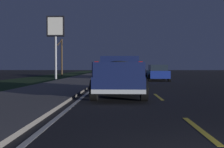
{
  "coord_description": "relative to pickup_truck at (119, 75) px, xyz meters",
  "views": [
    {
      "loc": [
        -2.32,
        1.73,
        1.36
      ],
      "look_at": [
        12.43,
        2.2,
        0.93
      ],
      "focal_mm": 40.4,
      "sensor_mm": 36.0,
      "label": 1
    }
  ],
  "objects": [
    {
      "name": "ground",
      "position": [
        17.46,
        -1.75,
        -0.98
      ],
      "size": [
        144.0,
        144.0,
        0.0
      ],
      "primitive_type": "plane",
      "color": "black"
    },
    {
      "name": "sidewalk_shoulder",
      "position": [
        17.46,
        3.95,
        -0.92
      ],
      "size": [
        108.0,
        4.0,
        0.12
      ],
      "primitive_type": "cube",
      "color": "slate",
      "rests_on": "ground"
    },
    {
      "name": "grass_verge",
      "position": [
        17.46,
        8.95,
        -0.98
      ],
      "size": [
        108.0,
        6.0,
        0.01
      ],
      "primitive_type": "cube",
      "color": "#1E3819",
      "rests_on": "ground"
    },
    {
      "name": "lane_markings",
      "position": [
        19.38,
        0.76,
        -0.98
      ],
      "size": [
        108.0,
        3.54,
        0.01
      ],
      "color": "yellow",
      "rests_on": "ground"
    },
    {
      "name": "pickup_truck",
      "position": [
        0.0,
        0.0,
        0.0
      ],
      "size": [
        5.44,
        2.32,
        1.87
      ],
      "color": "#141E4C",
      "rests_on": "ground"
    },
    {
      "name": "sedan_black",
      "position": [
        30.9,
        -3.3,
        -0.2
      ],
      "size": [
        4.43,
        2.08,
        1.54
      ],
      "color": "black",
      "rests_on": "ground"
    },
    {
      "name": "sedan_blue",
      "position": [
        12.83,
        -3.67,
        -0.2
      ],
      "size": [
        4.43,
        2.07,
        1.54
      ],
      "color": "navy",
      "rests_on": "ground"
    },
    {
      "name": "sedan_green",
      "position": [
        18.37,
        -0.06,
        -0.2
      ],
      "size": [
        4.43,
        2.07,
        1.54
      ],
      "color": "#14592D",
      "rests_on": "ground"
    },
    {
      "name": "gas_price_sign",
      "position": [
        14.98,
        6.89,
        4.12
      ],
      "size": [
        0.27,
        1.9,
        6.79
      ],
      "color": "#99999E",
      "rests_on": "ground"
    },
    {
      "name": "bare_tree_far",
      "position": [
        26.77,
        9.0,
        2.0
      ],
      "size": [
        0.9,
        1.35,
        5.67
      ],
      "color": "#423323",
      "rests_on": "ground"
    }
  ]
}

